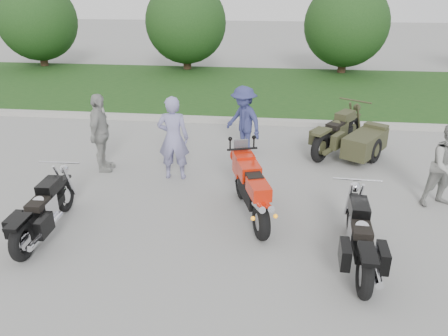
# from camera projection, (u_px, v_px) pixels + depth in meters

# --- Properties ---
(ground) EXTENTS (80.00, 80.00, 0.00)m
(ground) POSITION_uv_depth(u_px,v_px,m) (207.00, 226.00, 7.73)
(ground) COLOR gray
(ground) RESTS_ON ground
(curb) EXTENTS (60.00, 0.30, 0.15)m
(curb) POSITION_uv_depth(u_px,v_px,m) (237.00, 121.00, 13.16)
(curb) COLOR #A4A29B
(curb) RESTS_ON ground
(grass_strip) EXTENTS (60.00, 8.00, 0.14)m
(grass_strip) POSITION_uv_depth(u_px,v_px,m) (247.00, 89.00, 16.94)
(grass_strip) COLOR #2E511B
(grass_strip) RESTS_ON ground
(tree_far_left) EXTENTS (3.60, 3.60, 4.00)m
(tree_far_left) POSITION_uv_depth(u_px,v_px,m) (38.00, 21.00, 20.21)
(tree_far_left) COLOR #3F2B1C
(tree_far_left) RESTS_ON ground
(tree_mid_left) EXTENTS (3.60, 3.60, 4.00)m
(tree_mid_left) POSITION_uv_depth(u_px,v_px,m) (186.00, 23.00, 19.46)
(tree_mid_left) COLOR #3F2B1C
(tree_mid_left) RESTS_ON ground
(tree_mid_right) EXTENTS (3.60, 3.60, 4.00)m
(tree_mid_right) POSITION_uv_depth(u_px,v_px,m) (346.00, 24.00, 18.70)
(tree_mid_right) COLOR #3F2B1C
(tree_mid_right) RESTS_ON ground
(sportbike_red) EXTENTS (0.85, 2.10, 1.02)m
(sportbike_red) POSITION_uv_depth(u_px,v_px,m) (251.00, 188.00, 7.77)
(sportbike_red) COLOR black
(sportbike_red) RESTS_ON ground
(cruiser_left) EXTENTS (0.39, 2.18, 0.84)m
(cruiser_left) POSITION_uv_depth(u_px,v_px,m) (43.00, 213.00, 7.29)
(cruiser_left) COLOR black
(cruiser_left) RESTS_ON ground
(cruiser_right) EXTENTS (0.39, 2.27, 0.87)m
(cruiser_right) POSITION_uv_depth(u_px,v_px,m) (360.00, 240.00, 6.51)
(cruiser_right) COLOR black
(cruiser_right) RESTS_ON ground
(cruiser_sidecar) EXTENTS (1.96, 2.33, 0.96)m
(cruiser_sidecar) POSITION_uv_depth(u_px,v_px,m) (353.00, 139.00, 10.54)
(cruiser_sidecar) COLOR black
(cruiser_sidecar) RESTS_ON ground
(person_stripe) EXTENTS (0.69, 0.48, 1.83)m
(person_stripe) POSITION_uv_depth(u_px,v_px,m) (173.00, 138.00, 9.25)
(person_stripe) COLOR #8280AE
(person_stripe) RESTS_ON ground
(person_grey) EXTENTS (0.94, 0.82, 1.63)m
(person_grey) POSITION_uv_depth(u_px,v_px,m) (448.00, 166.00, 8.13)
(person_grey) COLOR gray
(person_grey) RESTS_ON ground
(person_denim) EXTENTS (1.24, 1.21, 1.70)m
(person_denim) POSITION_uv_depth(u_px,v_px,m) (244.00, 121.00, 10.57)
(person_denim) COLOR navy
(person_denim) RESTS_ON ground
(person_back) EXTENTS (0.50, 1.06, 1.76)m
(person_back) POSITION_uv_depth(u_px,v_px,m) (100.00, 133.00, 9.64)
(person_back) COLOR #9A9B95
(person_back) RESTS_ON ground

